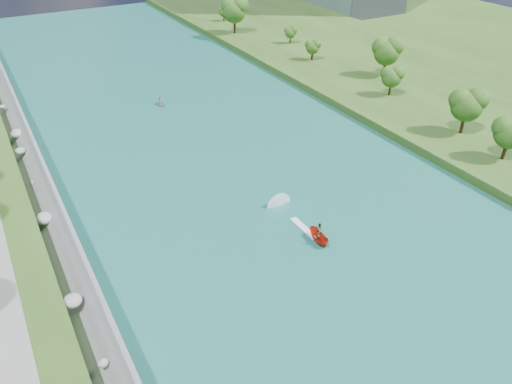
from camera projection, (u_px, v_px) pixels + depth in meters
ground at (322, 255)px, 57.42m from camera, size 260.00×260.00×0.00m
river_water at (240, 178)px, 72.04m from camera, size 55.00×240.00×0.10m
berm_east at (475, 107)px, 92.37m from camera, size 44.00×240.00×1.50m
riprap_bank at (52, 222)px, 59.86m from camera, size 3.75×236.00×4.05m
trees_east at (399, 74)px, 92.38m from camera, size 17.66×143.00×10.82m
motorboat at (309, 228)px, 60.66m from camera, size 3.60×18.62×2.09m
raft at (160, 103)px, 94.50m from camera, size 2.50×2.93×1.55m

